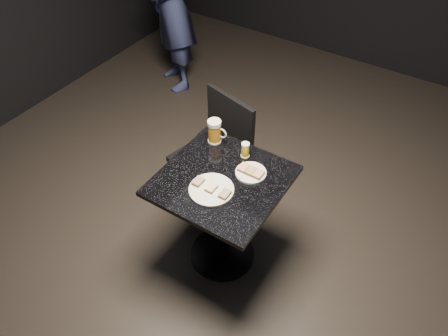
{
  "coord_description": "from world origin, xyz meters",
  "views": [
    {
      "loc": [
        0.96,
        -1.47,
        2.54
      ],
      "look_at": [
        0.0,
        0.02,
        0.82
      ],
      "focal_mm": 35.0,
      "sensor_mm": 36.0,
      "label": 1
    }
  ],
  "objects_px": {
    "patron": "(172,4)",
    "table": "(222,206)",
    "beer_mug": "(215,131)",
    "chair": "(217,149)",
    "plate_large": "(211,190)",
    "beer_tumbler": "(245,150)",
    "plate_small": "(251,173)"
  },
  "relations": [
    {
      "from": "beer_mug",
      "to": "beer_tumbler",
      "type": "distance_m",
      "value": 0.23
    },
    {
      "from": "patron",
      "to": "chair",
      "type": "bearing_deg",
      "value": -8.57
    },
    {
      "from": "table",
      "to": "beer_mug",
      "type": "xyz_separation_m",
      "value": [
        -0.22,
        0.25,
        0.32
      ]
    },
    {
      "from": "plate_small",
      "to": "beer_tumbler",
      "type": "relative_size",
      "value": 1.85
    },
    {
      "from": "beer_mug",
      "to": "beer_tumbler",
      "type": "xyz_separation_m",
      "value": [
        0.23,
        -0.02,
        -0.03
      ]
    },
    {
      "from": "plate_small",
      "to": "beer_tumbler",
      "type": "bearing_deg",
      "value": 133.12
    },
    {
      "from": "plate_small",
      "to": "table",
      "type": "height_order",
      "value": "plate_small"
    },
    {
      "from": "plate_small",
      "to": "beer_tumbler",
      "type": "height_order",
      "value": "beer_tumbler"
    },
    {
      "from": "table",
      "to": "chair",
      "type": "distance_m",
      "value": 0.53
    },
    {
      "from": "beer_mug",
      "to": "patron",
      "type": "bearing_deg",
      "value": 135.86
    },
    {
      "from": "beer_mug",
      "to": "beer_tumbler",
      "type": "relative_size",
      "value": 1.61
    },
    {
      "from": "table",
      "to": "beer_mug",
      "type": "bearing_deg",
      "value": 130.61
    },
    {
      "from": "plate_small",
      "to": "chair",
      "type": "bearing_deg",
      "value": 145.23
    },
    {
      "from": "patron",
      "to": "plate_small",
      "type": "bearing_deg",
      "value": -6.77
    },
    {
      "from": "patron",
      "to": "beer_tumbler",
      "type": "xyz_separation_m",
      "value": [
        1.58,
        -1.33,
        -0.04
      ]
    },
    {
      "from": "plate_large",
      "to": "patron",
      "type": "bearing_deg",
      "value": 133.11
    },
    {
      "from": "plate_large",
      "to": "beer_tumbler",
      "type": "height_order",
      "value": "beer_tumbler"
    },
    {
      "from": "plate_large",
      "to": "chair",
      "type": "height_order",
      "value": "chair"
    },
    {
      "from": "plate_small",
      "to": "chair",
      "type": "distance_m",
      "value": 0.59
    },
    {
      "from": "plate_small",
      "to": "patron",
      "type": "height_order",
      "value": "patron"
    },
    {
      "from": "beer_mug",
      "to": "chair",
      "type": "height_order",
      "value": "beer_mug"
    },
    {
      "from": "plate_large",
      "to": "beer_mug",
      "type": "relative_size",
      "value": 1.61
    },
    {
      "from": "patron",
      "to": "chair",
      "type": "xyz_separation_m",
      "value": [
        1.25,
        -1.14,
        -0.33
      ]
    },
    {
      "from": "patron",
      "to": "table",
      "type": "xyz_separation_m",
      "value": [
        1.57,
        -1.56,
        -0.33
      ]
    },
    {
      "from": "patron",
      "to": "beer_tumbler",
      "type": "bearing_deg",
      "value": -6.29
    },
    {
      "from": "plate_large",
      "to": "beer_tumbler",
      "type": "distance_m",
      "value": 0.35
    },
    {
      "from": "plate_large",
      "to": "chair",
      "type": "bearing_deg",
      "value": 120.64
    },
    {
      "from": "plate_large",
      "to": "chair",
      "type": "relative_size",
      "value": 0.29
    },
    {
      "from": "plate_small",
      "to": "beer_tumbler",
      "type": "distance_m",
      "value": 0.16
    },
    {
      "from": "table",
      "to": "beer_tumbler",
      "type": "height_order",
      "value": "beer_tumbler"
    },
    {
      "from": "plate_small",
      "to": "patron",
      "type": "distance_m",
      "value": 2.22
    },
    {
      "from": "plate_large",
      "to": "beer_mug",
      "type": "distance_m",
      "value": 0.43
    }
  ]
}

